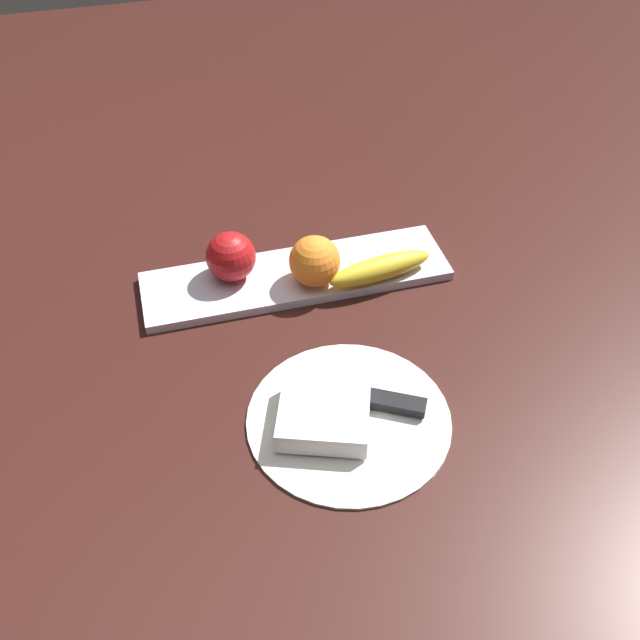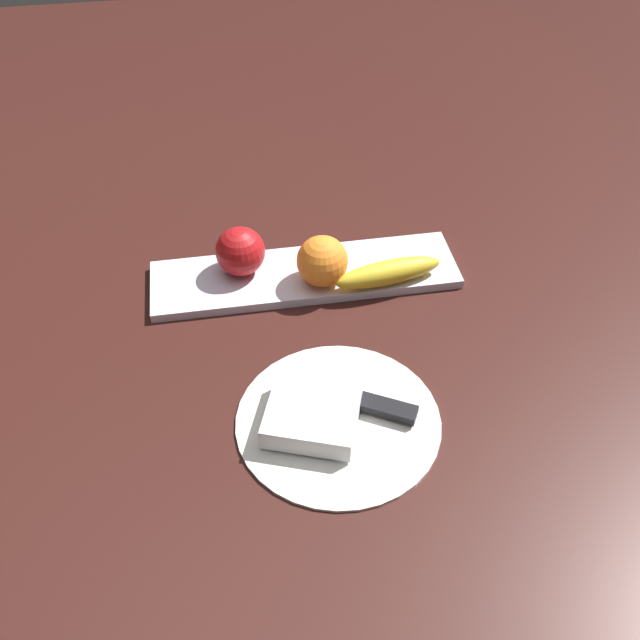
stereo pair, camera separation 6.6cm
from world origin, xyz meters
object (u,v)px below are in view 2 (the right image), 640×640
Objects in this scene: dinner_plate at (338,420)px; folded_napkin at (313,414)px; banana at (388,272)px; apple at (240,251)px; orange_near_apple at (322,261)px; fruit_tray at (305,275)px; knife at (369,404)px.

dinner_plate is 2.34× the size of folded_napkin.
apple is at bearing -24.76° from banana.
orange_near_apple reaches higher than banana.
folded_napkin is at bearing 101.74° from apple.
fruit_tray reaches higher than dinner_plate.
dinner_plate is at bearing 107.55° from apple.
orange_near_apple is at bearing 159.21° from apple.
apple is at bearing -78.26° from folded_napkin.
knife is (-0.04, -0.01, 0.01)m from dinner_plate.
knife is (0.08, 0.22, -0.02)m from banana.
banana reaches higher than knife.
folded_napkin is at bearing 38.20° from knife.
dinner_plate is at bearing 180.00° from folded_napkin.
folded_napkin reaches higher than dinner_plate.
dinner_plate is at bearing 84.94° from orange_near_apple.
fruit_tray is 0.27m from knife.
dinner_plate is at bearing 45.07° from knife.
banana reaches higher than folded_napkin.
fruit_tray is 0.13m from banana.
fruit_tray is at bearing -29.17° from banana.
orange_near_apple is (-0.11, 0.04, 0.00)m from apple.
orange_near_apple is 0.69× the size of folded_napkin.
fruit_tray is at bearing 169.55° from apple.
orange_near_apple reaches higher than knife.
knife is at bearing 62.58° from banana.
dinner_plate is 0.04m from folded_napkin.
banana is at bearing 169.52° from orange_near_apple.
fruit_tray is at bearing -90.00° from dinner_plate.
banana is 0.96× the size of knife.
knife is at bearing -163.98° from dinner_plate.
banana reaches higher than fruit_tray.
apple reaches higher than banana.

